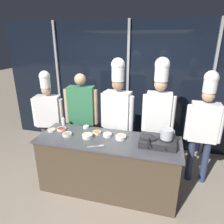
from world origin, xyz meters
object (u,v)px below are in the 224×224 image
object	(u,v)px
prep_bowl_carrots	(97,132)
chef_head	(49,112)
prep_bowl_shrimp	(121,137)
portable_stove	(157,141)
chef_sous	(117,109)
chef_pastry	(204,122)
stock_pot	(167,134)
chef_line	(159,109)
person_guest	(82,112)
prep_bowl_mushrooms	(67,134)
prep_bowl_bean_sprouts	(86,127)
serving_spoon_slotted	(99,146)
prep_bowl_chili_flakes	(61,129)
squeeze_bottle_clear	(63,121)
prep_bowl_ginger	(52,130)
prep_bowl_onion	(107,135)
frying_pan	(150,135)
prep_bowl_chicken	(87,136)

from	to	relation	value
prep_bowl_carrots	chef_head	distance (m)	1.21
prep_bowl_shrimp	portable_stove	bearing A→B (deg)	-3.76
chef_sous	chef_pastry	size ratio (longest dim) A/B	1.08
portable_stove	stock_pot	xyz separation A→B (m)	(0.12, 0.00, 0.13)
chef_line	person_guest	bearing A→B (deg)	-1.40
prep_bowl_mushrooms	chef_pastry	size ratio (longest dim) A/B	0.08
prep_bowl_mushrooms	chef_line	world-z (taller)	chef_line
prep_bowl_bean_sprouts	chef_line	bearing A→B (deg)	14.00
portable_stove	serving_spoon_slotted	bearing A→B (deg)	-161.75
prep_bowl_chili_flakes	prep_bowl_carrots	bearing A→B (deg)	1.86
prep_bowl_mushrooms	chef_line	distance (m)	1.52
prep_bowl_bean_sprouts	chef_pastry	distance (m)	1.91
prep_bowl_carrots	squeeze_bottle_clear	bearing A→B (deg)	165.41
prep_bowl_ginger	chef_sous	xyz separation A→B (m)	(0.98, 0.56, 0.25)
prep_bowl_onion	chef_line	bearing A→B (deg)	33.72
squeeze_bottle_clear	person_guest	bearing A→B (deg)	52.54
frying_pan	serving_spoon_slotted	size ratio (longest dim) A/B	1.83
prep_bowl_bean_sprouts	prep_bowl_shrimp	bearing A→B (deg)	-19.10
squeeze_bottle_clear	chef_sous	size ratio (longest dim) A/B	0.08
prep_bowl_carrots	chef_pastry	size ratio (longest dim) A/B	0.07
chef_sous	portable_stove	bearing A→B (deg)	148.76
serving_spoon_slotted	chef_pastry	distance (m)	1.69
prep_bowl_onion	chef_head	world-z (taller)	chef_head
stock_pot	squeeze_bottle_clear	xyz separation A→B (m)	(-1.74, 0.28, -0.11)
prep_bowl_chili_flakes	prep_bowl_ginger	bearing A→B (deg)	-149.62
prep_bowl_carrots	stock_pot	bearing A→B (deg)	-5.70
portable_stove	chef_head	distance (m)	2.15
chef_pastry	chef_sous	bearing A→B (deg)	0.83
prep_bowl_carrots	prep_bowl_chili_flakes	size ratio (longest dim) A/B	0.88
portable_stove	prep_bowl_carrots	bearing A→B (deg)	173.59
stock_pot	chef_sous	bearing A→B (deg)	145.77
frying_pan	chef_pastry	bearing A→B (deg)	34.91
prep_bowl_bean_sprouts	prep_bowl_ginger	world-z (taller)	prep_bowl_bean_sprouts
prep_bowl_chili_flakes	prep_bowl_mushrooms	xyz separation A→B (m)	(0.19, -0.16, 0.00)
stock_pot	prep_bowl_bean_sprouts	size ratio (longest dim) A/B	2.10
prep_bowl_carrots	prep_bowl_chili_flakes	bearing A→B (deg)	-178.14
prep_bowl_carrots	prep_bowl_ginger	world-z (taller)	prep_bowl_carrots
person_guest	prep_bowl_bean_sprouts	bearing A→B (deg)	114.37
prep_bowl_chili_flakes	chef_head	world-z (taller)	chef_head
squeeze_bottle_clear	prep_bowl_mushrooms	xyz separation A→B (m)	(0.25, -0.36, -0.05)
squeeze_bottle_clear	chef_head	bearing A→B (deg)	149.58
frying_pan	stock_pot	distance (m)	0.24
prep_bowl_carrots	prep_bowl_chicken	size ratio (longest dim) A/B	0.84
chef_line	frying_pan	bearing A→B (deg)	80.85
prep_bowl_mushrooms	serving_spoon_slotted	world-z (taller)	prep_bowl_mushrooms
prep_bowl_mushrooms	frying_pan	bearing A→B (deg)	3.23
stock_pot	chef_pastry	size ratio (longest dim) A/B	0.11
chef_line	chef_head	bearing A→B (deg)	-0.19
prep_bowl_carrots	chef_head	xyz separation A→B (m)	(-1.12, 0.44, 0.08)
prep_bowl_chili_flakes	chef_pastry	xyz separation A→B (m)	(2.24, 0.46, 0.18)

